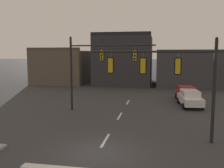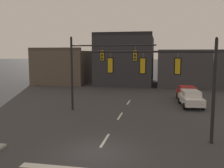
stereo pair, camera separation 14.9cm
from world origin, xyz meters
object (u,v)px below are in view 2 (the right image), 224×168
object	(u,v)px
car_lot_nearside	(187,93)
car_lot_middle	(191,98)
signal_mast_near_side	(170,73)
signal_mast_far_side	(95,62)

from	to	relation	value
car_lot_nearside	car_lot_middle	bearing A→B (deg)	-89.56
signal_mast_near_side	signal_mast_far_side	distance (m)	8.91
car_lot_nearside	signal_mast_near_side	bearing A→B (deg)	-100.93
signal_mast_near_side	car_lot_middle	size ratio (longest dim) A/B	1.64
signal_mast_far_side	car_lot_middle	xyz separation A→B (m)	(8.80, 3.79, -3.61)
car_lot_middle	signal_mast_far_side	bearing A→B (deg)	-156.72
car_lot_nearside	car_lot_middle	xyz separation A→B (m)	(0.02, -2.92, 0.00)
car_lot_middle	car_lot_nearside	bearing A→B (deg)	90.44
car_lot_nearside	car_lot_middle	size ratio (longest dim) A/B	1.00
car_lot_middle	signal_mast_near_side	bearing A→B (deg)	-104.10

